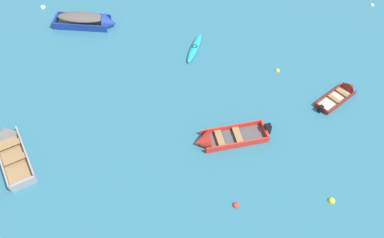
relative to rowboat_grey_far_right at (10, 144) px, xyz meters
The scene contains 10 objects.
rowboat_grey_far_right is the anchor object (origin of this frame).
rowboat_red_near_right 11.52m from the rowboat_grey_far_right, ahead, with size 4.44×2.20×1.22m.
rowboat_maroon_center 19.94m from the rowboat_grey_far_right, 12.67° to the left, with size 3.02×2.76×0.90m.
kayak_turquoise_midfield_left 13.23m from the rowboat_grey_far_right, 39.91° to the left, with size 1.32×3.19×0.30m.
rowboat_deep_blue_near_camera 11.39m from the rowboat_grey_far_right, 76.96° to the left, with size 4.67×1.78×1.34m.
mooring_buoy_outer_edge 27.68m from the rowboat_grey_far_right, 30.30° to the left, with size 0.29×0.29×0.29m, color silver.
mooring_buoy_far_field 12.81m from the rowboat_grey_far_right, 15.60° to the right, with size 0.34×0.34×0.34m, color red.
mooring_buoy_between_boats_right 16.87m from the rowboat_grey_far_right, 22.28° to the left, with size 0.30×0.30×0.30m, color yellow.
mooring_buoy_midfield 13.39m from the rowboat_grey_far_right, 97.09° to the left, with size 0.39×0.39×0.39m, color silver.
mooring_buoy_near_foreground 17.43m from the rowboat_grey_far_right, 10.28° to the right, with size 0.35×0.35×0.35m, color yellow.
Camera 1 is at (0.22, 4.74, 17.84)m, focal length 37.06 mm.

